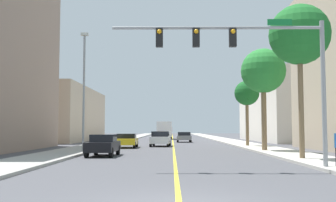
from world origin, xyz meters
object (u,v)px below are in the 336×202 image
palm_far (247,94)px  delivery_truck (165,130)px  street_lamp (84,86)px  palm_near (299,35)px  traffic_signal_mast (252,55)px  car_yellow (127,140)px  car_white (161,139)px  car_gray (184,137)px  palm_mid (263,72)px  car_black (103,145)px

palm_far → delivery_truck: 29.42m
palm_far → street_lamp: bearing=-144.3°
street_lamp → palm_near: 15.45m
traffic_signal_mast → palm_far: size_ratio=1.49×
palm_far → car_yellow: size_ratio=1.51×
street_lamp → car_white: (5.36, 11.27, -4.20)m
car_white → delivery_truck: delivery_truck is taller
car_gray → palm_mid: bearing=-75.5°
palm_far → car_gray: 15.47m
street_lamp → car_gray: 25.34m
car_black → palm_near: bearing=163.7°
palm_far → car_yellow: bearing=-171.4°
street_lamp → car_white: 13.17m
palm_near → car_white: 20.71m
street_lamp → car_black: street_lamp is taller
traffic_signal_mast → palm_far: (3.87, 21.43, 0.16)m
palm_near → car_gray: (-5.70, 30.14, -6.43)m
car_gray → car_white: bearing=-102.3°
car_gray → delivery_truck: 14.59m
traffic_signal_mast → street_lamp: size_ratio=1.08×
car_gray → palm_near: bearing=-78.9°
traffic_signal_mast → delivery_truck: (-4.77, 49.32, -3.48)m
palm_mid → car_gray: 23.23m
traffic_signal_mast → palm_near: palm_near is taller
palm_mid → car_white: size_ratio=1.85×
traffic_signal_mast → car_white: bearing=101.8°
palm_near → palm_far: bearing=89.6°
street_lamp → car_yellow: bearing=74.7°
palm_near → palm_mid: bearing=91.2°
palm_near → car_yellow: (-11.58, 14.76, -6.44)m
street_lamp → palm_far: street_lamp is taller
traffic_signal_mast → delivery_truck: 49.67m
palm_near → palm_mid: (-0.17, 8.27, -0.90)m
palm_far → car_gray: palm_far is taller
palm_near → palm_mid: 8.32m
palm_near → car_yellow: size_ratio=2.07×
delivery_truck → car_white: bearing=-88.9°
delivery_truck → palm_mid: bearing=-76.0°
traffic_signal_mast → car_white: size_ratio=2.22×
palm_far → delivery_truck: (-8.63, 27.89, -3.65)m
palm_mid → car_gray: bearing=104.2°
car_yellow → car_gray: size_ratio=1.05×
delivery_truck → palm_far: bearing=-71.8°
traffic_signal_mast → palm_mid: bearing=74.8°
palm_near → car_black: 13.96m
traffic_signal_mast → palm_near: bearing=52.6°
street_lamp → car_black: 5.50m
car_gray → car_white: car_white is taller
delivery_truck → car_black: bearing=-93.7°
traffic_signal_mast → car_white: 23.57m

